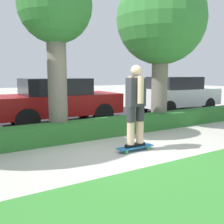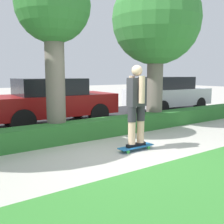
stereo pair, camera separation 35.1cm
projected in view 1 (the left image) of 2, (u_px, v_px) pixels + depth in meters
name	position (u px, v px, depth m)	size (l,w,h in m)	color
ground_plane	(120.00, 153.00, 5.73)	(60.00, 60.00, 0.00)	#BCB7AD
street_asphalt	(55.00, 123.00, 9.27)	(18.29, 5.00, 0.01)	#2D2D30
hedge_row	(88.00, 129.00, 7.04)	(18.29, 0.60, 0.48)	#2D702D
skateboard	(135.00, 147.00, 5.91)	(0.88, 0.24, 0.10)	#1E6BAD
skater_person	(136.00, 104.00, 5.76)	(0.52, 0.47, 1.81)	black
tree_mid	(55.00, 14.00, 6.49)	(1.85, 1.85, 4.32)	#70665B
tree_far	(161.00, 21.00, 8.25)	(2.83, 2.83, 4.84)	#70665B
parked_car_middle	(58.00, 100.00, 8.93)	(4.14, 1.84, 1.57)	maroon
parked_car_rear	(176.00, 94.00, 11.86)	(3.99, 1.87, 1.59)	silver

